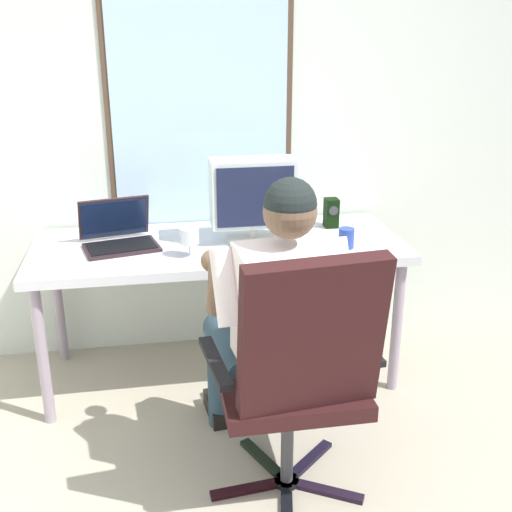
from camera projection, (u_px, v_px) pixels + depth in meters
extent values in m
cube|color=silver|center=(222.00, 105.00, 3.29)|extent=(5.09, 0.06, 2.68)
cube|color=#4C3828|center=(200.00, 113.00, 3.25)|extent=(0.96, 0.01, 1.28)
cube|color=silver|center=(200.00, 113.00, 3.24)|extent=(0.90, 0.02, 1.22)
cylinder|color=gray|center=(42.00, 356.00, 2.83)|extent=(0.05, 0.05, 0.68)
cylinder|color=gray|center=(397.00, 327.00, 3.09)|extent=(0.05, 0.05, 0.68)
cylinder|color=gray|center=(58.00, 302.00, 3.37)|extent=(0.05, 0.05, 0.68)
cylinder|color=gray|center=(358.00, 281.00, 3.64)|extent=(0.05, 0.05, 0.68)
cube|color=silver|center=(219.00, 247.00, 3.11)|extent=(1.80, 0.72, 0.04)
cube|color=black|center=(249.00, 489.00, 2.50)|extent=(0.32, 0.08, 0.02)
cube|color=black|center=(287.00, 509.00, 2.39)|extent=(0.11, 0.31, 0.02)
cube|color=black|center=(324.00, 490.00, 2.49)|extent=(0.29, 0.19, 0.02)
cube|color=black|center=(308.00, 461.00, 2.66)|extent=(0.26, 0.24, 0.02)
cube|color=black|center=(264.00, 460.00, 2.66)|extent=(0.17, 0.30, 0.02)
cylinder|color=black|center=(286.00, 481.00, 2.54)|extent=(0.10, 0.10, 0.02)
cylinder|color=#3F3F44|center=(287.00, 434.00, 2.46)|extent=(0.05, 0.05, 0.43)
cube|color=black|center=(288.00, 382.00, 2.38)|extent=(0.52, 0.52, 0.06)
cube|color=black|center=(313.00, 337.00, 2.07)|extent=(0.51, 0.19, 0.56)
cube|color=black|center=(359.00, 342.00, 2.41)|extent=(0.09, 0.37, 0.02)
cube|color=black|center=(215.00, 362.00, 2.26)|extent=(0.09, 0.37, 0.02)
cylinder|color=#293E4C|center=(306.00, 339.00, 2.64)|extent=(0.20, 0.46, 0.15)
cylinder|color=#293E4C|center=(288.00, 366.00, 2.93)|extent=(0.12, 0.12, 0.50)
cube|color=black|center=(283.00, 397.00, 3.05)|extent=(0.13, 0.25, 0.08)
cylinder|color=#293E4C|center=(232.00, 350.00, 2.56)|extent=(0.20, 0.46, 0.15)
cylinder|color=#293E4C|center=(221.00, 376.00, 2.84)|extent=(0.12, 0.12, 0.50)
cube|color=black|center=(219.00, 408.00, 2.97)|extent=(0.13, 0.25, 0.08)
cube|color=silver|center=(288.00, 311.00, 2.31)|extent=(0.41, 0.31, 0.52)
sphere|color=brown|center=(290.00, 212.00, 2.18)|extent=(0.19, 0.19, 0.19)
sphere|color=black|center=(290.00, 204.00, 2.17)|extent=(0.19, 0.19, 0.19)
cylinder|color=silver|center=(340.00, 275.00, 2.38)|extent=(0.11, 0.21, 0.29)
cylinder|color=brown|center=(329.00, 299.00, 2.51)|extent=(0.09, 0.14, 0.27)
sphere|color=brown|center=(325.00, 301.00, 2.55)|extent=(0.09, 0.09, 0.09)
cylinder|color=silver|center=(226.00, 288.00, 2.26)|extent=(0.11, 0.22, 0.29)
cylinder|color=brown|center=(218.00, 285.00, 2.41)|extent=(0.09, 0.16, 0.27)
sphere|color=brown|center=(212.00, 261.00, 2.47)|extent=(0.09, 0.09, 0.09)
cube|color=beige|center=(253.00, 239.00, 3.12)|extent=(0.24, 0.19, 0.02)
cylinder|color=beige|center=(253.00, 231.00, 3.11)|extent=(0.04, 0.04, 0.07)
cube|color=silver|center=(252.00, 192.00, 3.04)|extent=(0.41, 0.17, 0.32)
cube|color=#191E38|center=(255.00, 197.00, 2.96)|extent=(0.37, 0.01, 0.28)
cube|color=black|center=(122.00, 248.00, 3.00)|extent=(0.38, 0.30, 0.02)
cube|color=black|center=(122.00, 246.00, 3.00)|extent=(0.35, 0.26, 0.00)
cube|color=black|center=(114.00, 217.00, 3.09)|extent=(0.35, 0.15, 0.21)
cube|color=#0F1933|center=(114.00, 218.00, 3.08)|extent=(0.32, 0.13, 0.18)
cylinder|color=silver|center=(190.00, 256.00, 2.91)|extent=(0.08, 0.08, 0.00)
cylinder|color=silver|center=(190.00, 250.00, 2.90)|extent=(0.01, 0.01, 0.06)
cylinder|color=silver|center=(189.00, 236.00, 2.88)|extent=(0.09, 0.09, 0.07)
cylinder|color=#4E0522|center=(190.00, 241.00, 2.88)|extent=(0.08, 0.08, 0.02)
cube|color=black|center=(331.00, 213.00, 3.31)|extent=(0.07, 0.07, 0.15)
cylinder|color=#333338|center=(334.00, 211.00, 3.26)|extent=(0.05, 0.01, 0.05)
cylinder|color=#2A4096|center=(346.00, 238.00, 3.01)|extent=(0.07, 0.07, 0.10)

